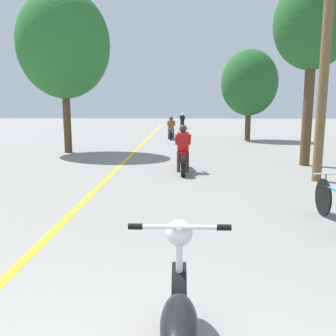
# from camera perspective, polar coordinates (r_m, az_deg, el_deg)

# --- Properties ---
(lane_stripe_center) EXTENTS (0.14, 48.00, 0.01)m
(lane_stripe_center) POSITION_cam_1_polar(r_m,az_deg,el_deg) (14.30, -6.13, 1.93)
(lane_stripe_center) COLOR yellow
(lane_stripe_center) RESTS_ON ground
(utility_pole) EXTENTS (1.10, 0.24, 5.73)m
(utility_pole) POSITION_cam_1_polar(r_m,az_deg,el_deg) (10.11, 23.79, 14.72)
(utility_pole) COLOR brown
(utility_pole) RESTS_ON ground
(roadside_tree_right_near) EXTENTS (2.50, 2.25, 5.98)m
(roadside_tree_right_near) POSITION_cam_1_polar(r_m,az_deg,el_deg) (12.93, 22.28, 20.42)
(roadside_tree_right_near) COLOR #513A23
(roadside_tree_right_near) RESTS_ON ground
(roadside_tree_right_far) EXTENTS (3.24, 2.92, 5.18)m
(roadside_tree_right_far) POSITION_cam_1_polar(r_m,az_deg,el_deg) (21.51, 12.92, 13.14)
(roadside_tree_right_far) COLOR #513A23
(roadside_tree_right_far) RESTS_ON ground
(roadside_tree_left) EXTENTS (3.81, 3.43, 6.66)m
(roadside_tree_left) POSITION_cam_1_polar(r_m,az_deg,el_deg) (16.03, -16.42, 18.43)
(roadside_tree_left) COLOR #513A23
(roadside_tree_left) RESTS_ON ground
(motorcycle_rider_lead) EXTENTS (0.50, 2.07, 1.42)m
(motorcycle_rider_lead) POSITION_cam_1_polar(r_m,az_deg,el_deg) (10.70, 2.41, 2.22)
(motorcycle_rider_lead) COLOR black
(motorcycle_rider_lead) RESTS_ON ground
(motorcycle_rider_mid) EXTENTS (0.50, 2.06, 1.37)m
(motorcycle_rider_mid) POSITION_cam_1_polar(r_m,az_deg,el_deg) (21.83, 0.50, 6.03)
(motorcycle_rider_mid) COLOR black
(motorcycle_rider_mid) RESTS_ON ground
(motorcycle_rider_far) EXTENTS (0.50, 2.04, 1.41)m
(motorcycle_rider_far) POSITION_cam_1_polar(r_m,az_deg,el_deg) (33.04, 2.32, 7.32)
(motorcycle_rider_far) COLOR black
(motorcycle_rider_far) RESTS_ON ground
(bicycle_parked) EXTENTS (0.44, 1.72, 0.79)m
(bicycle_parked) POSITION_cam_1_polar(r_m,az_deg,el_deg) (6.50, 25.36, -5.20)
(bicycle_parked) COLOR black
(bicycle_parked) RESTS_ON ground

